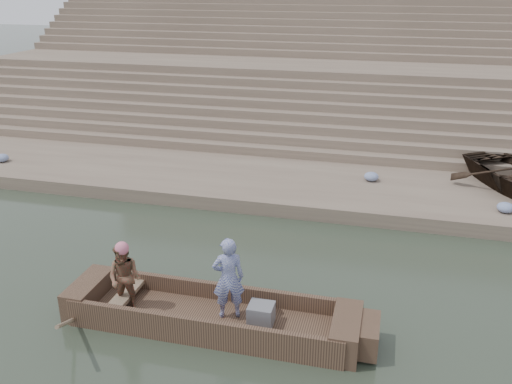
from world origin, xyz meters
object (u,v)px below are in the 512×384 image
at_px(standing_man, 228,278).
at_px(main_rowboat, 210,321).
at_px(rowing_man, 125,278).
at_px(television, 260,314).

bearing_deg(standing_man, main_rowboat, -6.63).
relative_size(standing_man, rowing_man, 1.18).
bearing_deg(television, main_rowboat, -180.00).
height_order(main_rowboat, standing_man, standing_man).
height_order(rowing_man, television, rowing_man).
bearing_deg(standing_man, television, 148.48).
relative_size(main_rowboat, rowing_man, 3.64).
height_order(standing_man, television, standing_man).
bearing_deg(main_rowboat, television, 0.00).
distance_m(standing_man, rowing_man, 1.98).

